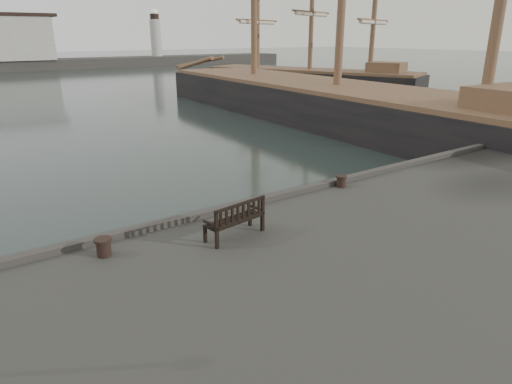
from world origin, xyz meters
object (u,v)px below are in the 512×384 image
bench (235,226)px  bollard_left (104,247)px  bollard_right (341,181)px  tall_ship_far (309,84)px  tall_ship_main (336,112)px

bench → bollard_left: 3.33m
bollard_left → bollard_right: (8.54, 0.47, -0.02)m
bench → tall_ship_far: 47.92m
bollard_left → bollard_right: bollard_left is taller
bench → bollard_left: bench is taller
tall_ship_main → tall_ship_far: size_ratio=1.61×
tall_ship_far → bollard_left: bearing=-158.9°
tall_ship_main → tall_ship_far: 21.83m
bollard_left → tall_ship_main: 28.50m
tall_ship_main → bollard_right: bearing=-130.9°
tall_ship_main → bench: bearing=-137.1°
bench → tall_ship_main: tall_ship_main is taller
bollard_right → tall_ship_far: (27.94, 33.08, -0.98)m
bench → tall_ship_far: size_ratio=0.06×
bench → bollard_left: (-3.21, 0.91, -0.09)m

